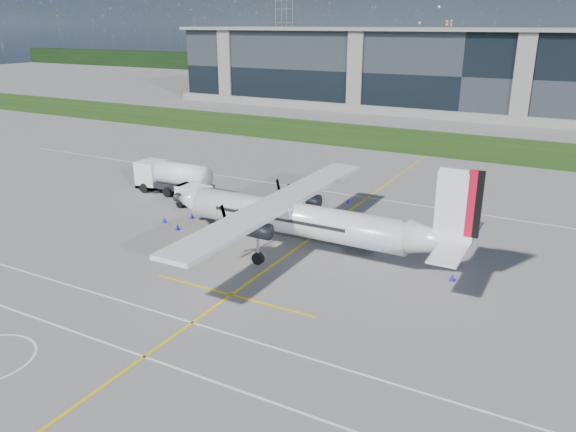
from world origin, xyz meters
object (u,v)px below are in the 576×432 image
Objects in this scene: safety_cone_nose_port at (177,227)px; safety_cone_fwd at (164,220)px; safety_cone_stbdwing at (349,201)px; baggage_tug at (194,196)px; fuel_tanker_truck at (169,177)px; pylon_west at (284,27)px; safety_cone_nose_stbd at (192,216)px; safety_cone_tail at (452,277)px; turboprop_aircraft at (306,202)px; ground_crew_person at (201,201)px.

safety_cone_fwd is at bearing 158.33° from safety_cone_nose_port.
baggage_tug is at bearing -146.91° from safety_cone_stbdwing.
fuel_tanker_truck reaches higher than safety_cone_stbdwing.
safety_cone_nose_port is at bearing -46.81° from fuel_tanker_truck.
pylon_west reaches higher than safety_cone_stbdwing.
fuel_tanker_truck is 18.32m from safety_cone_stbdwing.
baggage_tug reaches higher than safety_cone_nose_stbd.
baggage_tug is 6.80× the size of safety_cone_fwd.
safety_cone_nose_port is at bearing -177.09° from safety_cone_tail.
baggage_tug is (69.72, -142.57, -13.98)m from pylon_west.
safety_cone_tail is (30.20, -7.00, -1.38)m from fuel_tanker_truck.
fuel_tanker_truck reaches higher than baggage_tug.
fuel_tanker_truck reaches higher than safety_cone_nose_port.
pylon_west reaches higher than turboprop_aircraft.
ground_crew_person is (71.06, -143.30, -14.03)m from pylon_west.
safety_cone_fwd is (-13.62, -0.31, -3.62)m from turboprop_aircraft.
fuel_tanker_truck is at bearing 133.19° from safety_cone_nose_port.
fuel_tanker_truck is 17.40× the size of safety_cone_nose_port.
fuel_tanker_truck is 5.67m from baggage_tug.
safety_cone_nose_stbd and safety_cone_tail have the same top height.
turboprop_aircraft is (83.80, -147.08, -11.13)m from pylon_west.
ground_crew_person is at bearing 170.96° from safety_cone_tail.
baggage_tug is 6.27m from safety_cone_nose_port.
baggage_tug reaches higher than safety_cone_fwd.
turboprop_aircraft is at bearing 5.75° from safety_cone_nose_port.
safety_cone_fwd is at bearing -132.73° from safety_cone_stbdwing.
safety_cone_nose_stbd and safety_cone_nose_port have the same top height.
safety_cone_nose_stbd is at bearing -173.98° from ground_crew_person.
safety_cone_fwd is 1.00× the size of safety_cone_tail.
turboprop_aircraft is at bearing -82.08° from safety_cone_stbdwing.
turboprop_aircraft is 2.96× the size of fuel_tanker_truck.
safety_cone_tail is at bearing -4.29° from safety_cone_nose_stbd.
pylon_west is at bearing 115.46° from safety_cone_fwd.
baggage_tug is 6.80× the size of safety_cone_nose_port.
baggage_tug is at bearing -26.11° from fuel_tanker_truck.
safety_cone_nose_stbd is (71.55, -145.34, -14.75)m from pylon_west.
safety_cone_fwd is at bearing -64.54° from pylon_west.
turboprop_aircraft is 11.63m from safety_cone_tail.
ground_crew_person is 2.21m from safety_cone_nose_stbd.
fuel_tanker_truck reaches higher than safety_cone_fwd.
ground_crew_person is at bearing -141.43° from safety_cone_stbdwing.
baggage_tug is 3.41m from safety_cone_nose_stbd.
safety_cone_stbdwing is 1.00× the size of safety_cone_nose_stbd.
pylon_west is 154.87m from fuel_tanker_truck.
safety_cone_fwd is 2.28m from safety_cone_nose_port.
pylon_west is at bearing 116.06° from baggage_tug.
baggage_tug reaches higher than safety_cone_stbdwing.
safety_cone_tail is (23.31, -1.75, 0.00)m from safety_cone_nose_stbd.
safety_cone_nose_port is (0.76, -2.90, 0.00)m from safety_cone_nose_stbd.
safety_cone_nose_stbd is 2.99m from safety_cone_nose_port.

